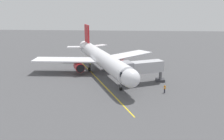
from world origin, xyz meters
name	(u,v)px	position (x,y,z in m)	size (l,w,h in m)	color
ground_plane	(106,74)	(0.00, 0.00, 0.00)	(220.00, 220.00, 0.00)	#4C4C4F
apron_lead_in_line	(99,80)	(1.08, 5.26, 0.01)	(0.24, 40.00, 0.01)	yellow
airplane	(101,58)	(1.19, -1.00, 4.00)	(32.02, 38.22, 11.50)	white
jet_bridge	(139,68)	(-8.26, 7.17, 3.76)	(11.17, 6.84, 5.40)	#B7B7BC
ground_crew_marshaller	(165,89)	(-13.30, 12.40, 0.89)	(0.42, 0.47, 1.71)	#23232D
ground_crew_wing_walker	(90,64)	(5.17, -6.83, 0.89)	(0.35, 0.45, 1.71)	#23232D
tug_near_nose	(154,67)	(-12.99, -5.18, 0.70)	(1.58, 2.32, 1.50)	#2D3899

